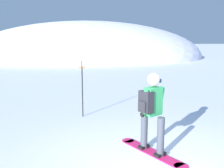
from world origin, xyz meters
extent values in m
ellipsoid|color=white|center=(3.79, 33.24, 0.00)|extent=(32.68, 29.41, 10.15)
cube|color=#D11E5B|center=(0.23, 0.69, 0.01)|extent=(0.87, 1.55, 0.02)
cylinder|color=#D11E5B|center=(-0.08, 1.41, 0.01)|extent=(0.28, 0.28, 0.02)
cylinder|color=#D11E5B|center=(0.53, -0.03, 0.01)|extent=(0.28, 0.28, 0.02)
cube|color=black|center=(0.13, 0.91, 0.05)|extent=(0.29, 0.23, 0.06)
cube|color=black|center=(0.32, 0.47, 0.05)|extent=(0.29, 0.23, 0.06)
cylinder|color=#3D424C|center=(0.13, 0.91, 0.43)|extent=(0.15, 0.15, 0.82)
cylinder|color=#3D424C|center=(0.32, 0.47, 0.43)|extent=(0.15, 0.15, 0.82)
cube|color=#2D9351|center=(0.23, 0.69, 1.13)|extent=(0.42, 0.34, 0.58)
cylinder|color=#2D9351|center=(0.02, 0.60, 1.13)|extent=(0.16, 0.20, 0.57)
cylinder|color=#2D9351|center=(0.44, 0.78, 1.13)|extent=(0.16, 0.20, 0.57)
sphere|color=black|center=(-0.02, 0.63, 0.88)|extent=(0.11, 0.11, 0.11)
sphere|color=black|center=(0.44, 0.83, 0.88)|extent=(0.11, 0.11, 0.11)
cube|color=#232328|center=(0.04, 0.61, 1.15)|extent=(0.27, 0.33, 0.44)
cube|color=#232328|center=(-0.05, 0.58, 1.07)|extent=(0.13, 0.21, 0.20)
sphere|color=beige|center=(0.23, 0.69, 1.56)|extent=(0.21, 0.21, 0.21)
sphere|color=silver|center=(0.23, 0.69, 1.59)|extent=(0.25, 0.25, 0.25)
cube|color=navy|center=(0.35, 0.74, 1.56)|extent=(0.09, 0.17, 0.08)
cylinder|color=black|center=(-0.86, 3.69, 0.87)|extent=(0.04, 0.04, 1.74)
cylinder|color=orange|center=(-0.86, 3.69, 1.56)|extent=(0.20, 0.20, 0.02)
cone|color=black|center=(-0.86, 3.69, 1.78)|extent=(0.04, 0.04, 0.08)
camera|label=1|loc=(-1.82, -4.08, 2.38)|focal=40.76mm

